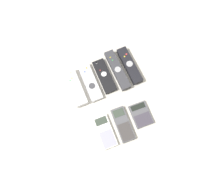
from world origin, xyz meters
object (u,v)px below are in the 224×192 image
remote_3 (117,70)px  calculator_2 (141,115)px  calculator_0 (105,132)px  calculator_1 (123,124)px  remote_0 (76,88)px  remote_4 (129,65)px  remote_2 (104,76)px  remote_1 (90,82)px

remote_3 → calculator_2: remote_3 is taller
calculator_0 → calculator_1: size_ratio=0.93×
remote_0 → calculator_2: 0.33m
remote_3 → remote_4: size_ratio=1.08×
remote_0 → remote_2: (0.15, 0.00, -0.00)m
calculator_0 → calculator_1: 0.09m
calculator_1 → remote_0: bearing=121.3°
remote_0 → calculator_0: 0.25m
remote_2 → remote_3: 0.07m
remote_4 → calculator_1: size_ratio=1.23×
remote_4 → remote_3: bearing=177.4°
calculator_1 → calculator_2: 0.10m
remote_4 → calculator_1: remote_4 is taller
remote_1 → remote_2: remote_1 is taller
remote_1 → remote_3: remote_3 is taller
remote_0 → calculator_2: size_ratio=1.61×
remote_0 → remote_2: size_ratio=1.04×
remote_3 → calculator_0: bearing=-125.0°
remote_1 → calculator_2: bearing=-56.4°
calculator_1 → remote_3: bearing=74.6°
remote_2 → calculator_1: (-0.02, -0.25, -0.00)m
calculator_0 → calculator_1: calculator_1 is taller
remote_2 → calculator_0: (-0.10, -0.25, -0.00)m
calculator_1 → calculator_2: (0.10, 0.01, -0.00)m
remote_1 → calculator_1: 0.25m
remote_2 → remote_0: bearing=-178.2°
remote_0 → remote_1: (0.07, -0.00, -0.00)m
remote_0 → calculator_2: remote_0 is taller
calculator_0 → calculator_1: (0.09, -0.00, 0.00)m
calculator_0 → calculator_2: size_ratio=1.30×
calculator_1 → calculator_2: calculator_1 is taller
remote_4 → calculator_2: remote_4 is taller
remote_0 → remote_4: 0.28m
remote_0 → remote_3: bearing=2.2°
calculator_1 → calculator_2: bearing=7.9°
remote_4 → remote_1: bearing=-179.3°
remote_1 → remote_2: bearing=4.3°
remote_2 → remote_4: remote_4 is taller
remote_2 → calculator_0: 0.27m
remote_0 → calculator_1: size_ratio=1.15×
calculator_1 → calculator_2: size_ratio=1.39×
remote_1 → calculator_2: 0.28m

